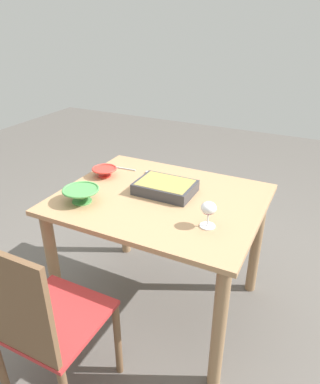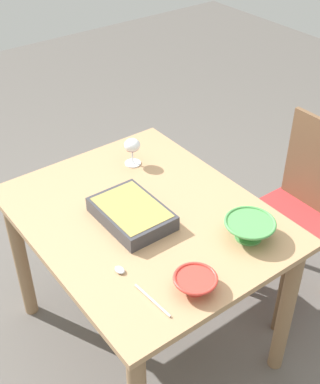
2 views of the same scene
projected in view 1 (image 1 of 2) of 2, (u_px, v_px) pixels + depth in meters
The scene contains 8 objects.
ground_plane at pixel (160, 302), 2.29m from camera, with size 8.00×8.00×0.00m, color #5B5651.
dining_table at pixel (160, 218), 2.01m from camera, with size 1.10×0.89×0.77m.
chair at pixel (41, 322), 1.47m from camera, with size 0.41×0.42×0.95m.
wine_glass at pixel (209, 210), 1.63m from camera, with size 0.07×0.07×0.13m.
casserole_dish at pixel (165, 187), 1.98m from camera, with size 0.32×0.23×0.06m.
mixing_bowl at pixel (81, 194), 1.87m from camera, with size 0.20×0.20×0.08m.
small_bowl at pixel (105, 171), 2.18m from camera, with size 0.15×0.15×0.06m.
serving_spoon at pixel (139, 171), 2.25m from camera, with size 0.29×0.04×0.01m.
Camera 1 is at (0.76, -1.55, 1.67)m, focal length 33.07 mm.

